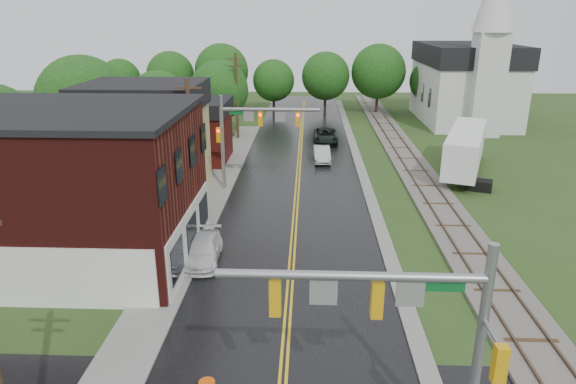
# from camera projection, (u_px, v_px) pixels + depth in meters

# --- Properties ---
(main_road) EXTENTS (10.00, 90.00, 0.02)m
(main_road) POSITION_uv_depth(u_px,v_px,m) (298.00, 179.00, 42.07)
(main_road) COLOR black
(main_road) RESTS_ON ground
(curb_right) EXTENTS (0.80, 70.00, 0.12)m
(curb_right) POSITION_uv_depth(u_px,v_px,m) (359.00, 163.00, 46.58)
(curb_right) COLOR gray
(curb_right) RESTS_ON ground
(sidewalk_left) EXTENTS (2.40, 50.00, 0.12)m
(sidewalk_left) POSITION_uv_depth(u_px,v_px,m) (212.00, 198.00, 37.59)
(sidewalk_left) COLOR gray
(sidewalk_left) RESTS_ON ground
(brick_building) EXTENTS (14.30, 10.30, 8.30)m
(brick_building) POSITION_uv_depth(u_px,v_px,m) (56.00, 187.00, 27.04)
(brick_building) COLOR #43110E
(brick_building) RESTS_ON ground
(yellow_house) EXTENTS (8.00, 7.00, 6.40)m
(yellow_house) POSITION_uv_depth(u_px,v_px,m) (148.00, 152.00, 37.67)
(yellow_house) COLOR tan
(yellow_house) RESTS_ON ground
(darkred_building) EXTENTS (7.00, 6.00, 4.40)m
(darkred_building) POSITION_uv_depth(u_px,v_px,m) (189.00, 137.00, 46.46)
(darkred_building) COLOR #3F0F0C
(darkred_building) RESTS_ON ground
(church) EXTENTS (10.40, 18.40, 20.00)m
(church) POSITION_uv_depth(u_px,v_px,m) (468.00, 75.00, 61.80)
(church) COLOR silver
(church) RESTS_ON ground
(railroad) EXTENTS (3.20, 80.00, 0.30)m
(railroad) POSITION_uv_depth(u_px,v_px,m) (410.00, 162.00, 46.37)
(railroad) COLOR #59544C
(railroad) RESTS_ON ground
(traffic_signal_near) EXTENTS (7.34, 0.30, 7.20)m
(traffic_signal_near) POSITION_uv_depth(u_px,v_px,m) (404.00, 318.00, 13.88)
(traffic_signal_near) COLOR gray
(traffic_signal_near) RESTS_ON ground
(traffic_signal_far) EXTENTS (7.34, 0.43, 7.20)m
(traffic_signal_far) POSITION_uv_depth(u_px,v_px,m) (250.00, 126.00, 37.75)
(traffic_signal_far) COLOR gray
(traffic_signal_far) RESTS_ON ground
(utility_pole_b) EXTENTS (1.80, 0.28, 9.00)m
(utility_pole_b) POSITION_uv_depth(u_px,v_px,m) (191.00, 145.00, 33.24)
(utility_pole_b) COLOR #382616
(utility_pole_b) RESTS_ON ground
(utility_pole_c) EXTENTS (1.80, 0.28, 9.00)m
(utility_pole_c) POSITION_uv_depth(u_px,v_px,m) (237.00, 95.00, 54.01)
(utility_pole_c) COLOR #382616
(utility_pole_c) RESTS_ON ground
(tree_left_b) EXTENTS (7.60, 7.60, 9.69)m
(tree_left_b) POSITION_uv_depth(u_px,v_px,m) (85.00, 104.00, 42.68)
(tree_left_b) COLOR black
(tree_left_b) RESTS_ON ground
(tree_left_c) EXTENTS (6.00, 6.00, 7.65)m
(tree_left_c) POSITION_uv_depth(u_px,v_px,m) (160.00, 103.00, 50.48)
(tree_left_c) COLOR black
(tree_left_c) RESTS_ON ground
(tree_left_e) EXTENTS (6.40, 6.40, 8.16)m
(tree_left_e) POSITION_uv_depth(u_px,v_px,m) (220.00, 91.00, 55.85)
(tree_left_e) COLOR black
(tree_left_e) RESTS_ON ground
(suv_dark) EXTENTS (2.49, 5.28, 1.46)m
(suv_dark) POSITION_uv_depth(u_px,v_px,m) (325.00, 136.00, 53.58)
(suv_dark) COLOR black
(suv_dark) RESTS_ON ground
(sedan_silver) EXTENTS (1.59, 4.17, 1.36)m
(sedan_silver) POSITION_uv_depth(u_px,v_px,m) (322.00, 154.00, 46.82)
(sedan_silver) COLOR #BDBCC2
(sedan_silver) RESTS_ON ground
(pickup_white) EXTENTS (2.00, 4.49, 1.28)m
(pickup_white) POSITION_uv_depth(u_px,v_px,m) (203.00, 250.00, 27.78)
(pickup_white) COLOR silver
(pickup_white) RESTS_ON ground
(semi_trailer) EXTENTS (6.41, 11.85, 3.72)m
(semi_trailer) POSITION_uv_depth(u_px,v_px,m) (466.00, 148.00, 42.66)
(semi_trailer) COLOR black
(semi_trailer) RESTS_ON ground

